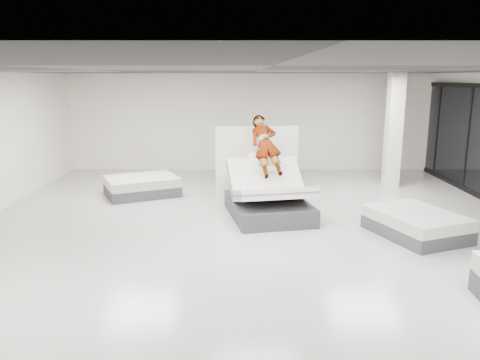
{
  "coord_description": "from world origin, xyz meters",
  "views": [
    {
      "loc": [
        -0.37,
        -8.65,
        3.08
      ],
      "look_at": [
        -0.34,
        0.78,
        1.0
      ],
      "focal_mm": 35.0,
      "sensor_mm": 36.0,
      "label": 1
    }
  ],
  "objects_px": {
    "flat_bed_right_far": "(416,224)",
    "column": "(394,131)",
    "person": "(266,156)",
    "remote": "(279,167)",
    "hero_bed": "(269,198)",
    "divider_panel": "(257,164)",
    "flat_bed_left_far": "(142,186)"
  },
  "relations": [
    {
      "from": "flat_bed_right_far",
      "to": "column",
      "type": "xyz_separation_m",
      "value": [
        0.86,
        4.34,
        1.36
      ]
    },
    {
      "from": "person",
      "to": "remote",
      "type": "distance_m",
      "value": 0.46
    },
    {
      "from": "person",
      "to": "flat_bed_right_far",
      "type": "height_order",
      "value": "person"
    },
    {
      "from": "hero_bed",
      "to": "person",
      "type": "bearing_deg",
      "value": 101.16
    },
    {
      "from": "hero_bed",
      "to": "divider_panel",
      "type": "relative_size",
      "value": 1.19
    },
    {
      "from": "flat_bed_left_far",
      "to": "hero_bed",
      "type": "bearing_deg",
      "value": -31.28
    },
    {
      "from": "person",
      "to": "flat_bed_left_far",
      "type": "bearing_deg",
      "value": 141.33
    },
    {
      "from": "person",
      "to": "column",
      "type": "relative_size",
      "value": 0.52
    },
    {
      "from": "column",
      "to": "person",
      "type": "bearing_deg",
      "value": -144.27
    },
    {
      "from": "flat_bed_left_far",
      "to": "column",
      "type": "xyz_separation_m",
      "value": [
        6.95,
        1.05,
        1.35
      ]
    },
    {
      "from": "divider_panel",
      "to": "column",
      "type": "distance_m",
      "value": 4.27
    },
    {
      "from": "hero_bed",
      "to": "column",
      "type": "bearing_deg",
      "value": 39.23
    },
    {
      "from": "column",
      "to": "flat_bed_left_far",
      "type": "bearing_deg",
      "value": -171.44
    },
    {
      "from": "person",
      "to": "flat_bed_right_far",
      "type": "xyz_separation_m",
      "value": [
        2.9,
        -1.63,
        -1.08
      ]
    },
    {
      "from": "divider_panel",
      "to": "flat_bed_left_far",
      "type": "relative_size",
      "value": 0.94
    },
    {
      "from": "flat_bed_right_far",
      "to": "column",
      "type": "distance_m",
      "value": 4.62
    },
    {
      "from": "person",
      "to": "column",
      "type": "xyz_separation_m",
      "value": [
        3.76,
        2.71,
        0.28
      ]
    },
    {
      "from": "remote",
      "to": "flat_bed_right_far",
      "type": "xyz_separation_m",
      "value": [
        2.61,
        -1.33,
        -0.89
      ]
    },
    {
      "from": "hero_bed",
      "to": "divider_panel",
      "type": "height_order",
      "value": "divider_panel"
    },
    {
      "from": "remote",
      "to": "flat_bed_left_far",
      "type": "distance_m",
      "value": 4.08
    },
    {
      "from": "flat_bed_left_far",
      "to": "remote",
      "type": "bearing_deg",
      "value": -29.46
    },
    {
      "from": "divider_panel",
      "to": "flat_bed_left_far",
      "type": "xyz_separation_m",
      "value": [
        -3.03,
        0.52,
        -0.7
      ]
    },
    {
      "from": "divider_panel",
      "to": "flat_bed_right_far",
      "type": "relative_size",
      "value": 0.97
    },
    {
      "from": "flat_bed_right_far",
      "to": "flat_bed_left_far",
      "type": "relative_size",
      "value": 0.97
    },
    {
      "from": "flat_bed_left_far",
      "to": "column",
      "type": "distance_m",
      "value": 7.16
    },
    {
      "from": "hero_bed",
      "to": "flat_bed_left_far",
      "type": "distance_m",
      "value": 3.81
    },
    {
      "from": "person",
      "to": "column",
      "type": "height_order",
      "value": "column"
    },
    {
      "from": "divider_panel",
      "to": "flat_bed_right_far",
      "type": "bearing_deg",
      "value": -47.22
    },
    {
      "from": "flat_bed_left_far",
      "to": "person",
      "type": "bearing_deg",
      "value": -27.51
    },
    {
      "from": "hero_bed",
      "to": "remote",
      "type": "height_order",
      "value": "hero_bed"
    },
    {
      "from": "person",
      "to": "column",
      "type": "bearing_deg",
      "value": 24.57
    },
    {
      "from": "remote",
      "to": "flat_bed_left_far",
      "type": "xyz_separation_m",
      "value": [
        -3.47,
        1.96,
        -0.88
      ]
    }
  ]
}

